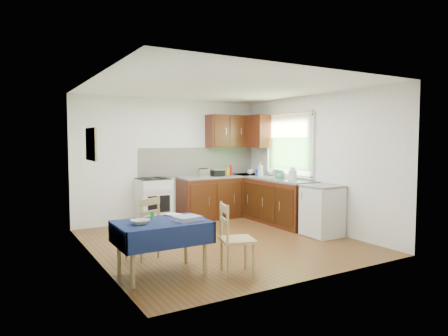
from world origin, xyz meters
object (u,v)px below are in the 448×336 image
dining_table (162,230)px  dish_rack (279,177)px  toaster (203,173)px  kettle (293,175)px  chair_far (144,226)px  chair_near (234,236)px  sandwich_press (217,172)px

dining_table → dish_rack: (3.12, 1.68, 0.36)m
toaster → kettle: 1.89m
chair_far → chair_near: size_ratio=0.99×
chair_far → kettle: (3.05, 0.47, 0.55)m
dining_table → dish_rack: size_ratio=2.88×
toaster → kettle: kettle is taller
dish_rack → kettle: kettle is taller
toaster → dish_rack: dish_rack is taller
dining_table → toaster: bearing=49.7°
dining_table → chair_far: size_ratio=1.26×
toaster → kettle: (1.08, -1.55, 0.03)m
chair_far → dish_rack: dish_rack is taller
dining_table → chair_far: bearing=83.1°
sandwich_press → dish_rack: (0.78, -1.09, -0.05)m
chair_near → dish_rack: (2.33, 2.10, 0.45)m
dining_table → toaster: size_ratio=4.76×
dish_rack → toaster: bearing=123.0°
sandwich_press → kettle: size_ratio=1.01×
chair_near → sandwich_press: bearing=-10.4°
dining_table → dish_rack: 3.57m
chair_near → kettle: (2.30, 1.63, 0.55)m
chair_far → kettle: bearing=166.5°
kettle → dining_table: bearing=-158.5°
chair_far → dish_rack: size_ratio=2.29×
dining_table → chair_near: size_ratio=1.25×
chair_far → toaster: size_ratio=3.79×
chair_near → sandwich_press: (1.55, 3.19, 0.51)m
dining_table → toaster: 3.44m
dish_rack → sandwich_press: bearing=112.5°
toaster → sandwich_press: bearing=-14.9°
sandwich_press → dish_rack: dish_rack is taller
dining_table → sandwich_press: 3.65m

